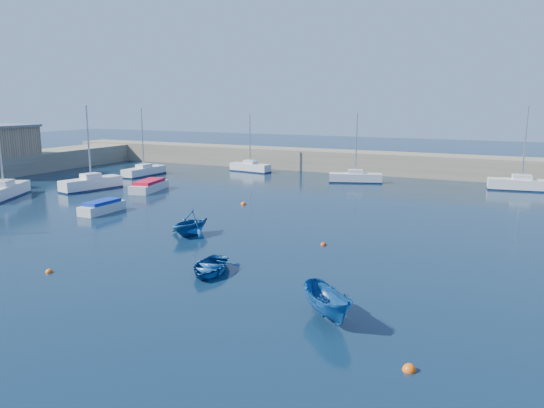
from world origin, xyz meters
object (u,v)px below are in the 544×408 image
at_px(motorboat_2, 149,186).
at_px(dinghy_right, 328,304).
at_px(dinghy_left, 190,223).
at_px(sailboat_4, 144,171).
at_px(dinghy_center, 210,266).
at_px(sailboat_2, 4,191).
at_px(sailboat_3, 91,183).
at_px(sailboat_5, 250,167).
at_px(sailboat_7, 521,184).
at_px(sailboat_6, 355,177).
at_px(motorboat_1, 102,207).

xyz_separation_m(motorboat_2, dinghy_right, (27.15, -22.48, 0.18)).
height_order(motorboat_2, dinghy_left, dinghy_left).
xyz_separation_m(sailboat_4, dinghy_left, (21.47, -21.68, 0.32)).
bearing_deg(motorboat_2, dinghy_center, -57.33).
bearing_deg(sailboat_4, dinghy_right, -39.29).
bearing_deg(sailboat_2, motorboat_2, 16.60).
relative_size(sailboat_3, sailboat_5, 1.16).
bearing_deg(sailboat_7, dinghy_right, 162.38).
distance_m(sailboat_4, sailboat_7, 42.23).
bearing_deg(dinghy_center, sailboat_2, 148.03).
bearing_deg(sailboat_6, dinghy_left, 153.85).
distance_m(sailboat_6, dinghy_center, 33.83).
bearing_deg(dinghy_center, sailboat_3, 132.94).
xyz_separation_m(sailboat_7, dinghy_right, (-6.79, -39.02, 0.06)).
bearing_deg(dinghy_right, dinghy_left, 100.71).
bearing_deg(sailboat_3, dinghy_center, -21.54).
distance_m(motorboat_2, dinghy_center, 27.50).
height_order(sailboat_4, dinghy_right, sailboat_4).
height_order(sailboat_3, dinghy_left, sailboat_3).
xyz_separation_m(sailboat_4, sailboat_6, (24.73, 5.80, 0.01)).
bearing_deg(sailboat_2, dinghy_right, -46.43).
bearing_deg(motorboat_1, sailboat_3, 137.67).
bearing_deg(dinghy_left, sailboat_5, 121.51).
distance_m(sailboat_2, dinghy_center, 30.96).
relative_size(sailboat_2, sailboat_5, 1.25).
relative_size(motorboat_1, motorboat_2, 0.74).
distance_m(sailboat_3, sailboat_6, 28.19).
bearing_deg(motorboat_1, dinghy_left, -16.33).
relative_size(sailboat_7, dinghy_left, 2.55).
bearing_deg(motorboat_2, sailboat_7, 13.64).
height_order(sailboat_3, motorboat_2, sailboat_3).
height_order(sailboat_2, motorboat_1, sailboat_2).
height_order(sailboat_3, dinghy_center, sailboat_3).
distance_m(dinghy_center, dinghy_left, 8.37).
relative_size(sailboat_5, motorboat_2, 1.32).
bearing_deg(dinghy_left, motorboat_2, 147.38).
bearing_deg(sailboat_2, sailboat_5, 38.79).
bearing_deg(sailboat_4, dinghy_center, -43.53).
bearing_deg(dinghy_right, sailboat_6, 61.03).
distance_m(sailboat_4, dinghy_left, 30.51).
relative_size(sailboat_2, dinghy_right, 2.57).
relative_size(sailboat_2, dinghy_left, 2.78).
bearing_deg(motorboat_1, dinghy_right, -27.80).
bearing_deg(motorboat_2, dinghy_right, -51.96).
distance_m(sailboat_3, dinghy_left, 22.65).
xyz_separation_m(dinghy_left, dinghy_right, (13.21, -9.32, -0.18)).
height_order(sailboat_2, sailboat_7, sailboat_2).
distance_m(sailboat_3, motorboat_1, 12.15).
height_order(sailboat_5, dinghy_center, sailboat_5).
xyz_separation_m(motorboat_1, motorboat_2, (-3.27, 10.13, 0.04)).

